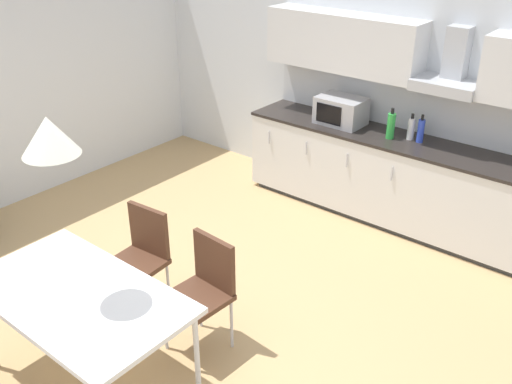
% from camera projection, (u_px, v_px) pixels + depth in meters
% --- Properties ---
extents(ground_plane, '(8.72, 8.49, 0.02)m').
position_uv_depth(ground_plane, '(186.00, 327.00, 4.44)').
color(ground_plane, tan).
extents(wall_back, '(6.97, 0.10, 2.53)m').
position_uv_depth(wall_back, '(379.00, 84.00, 5.85)').
color(wall_back, silver).
rests_on(wall_back, ground_plane).
extents(kitchen_counter, '(3.93, 0.62, 0.89)m').
position_uv_depth(kitchen_counter, '(427.00, 189.00, 5.54)').
color(kitchen_counter, '#333333').
rests_on(kitchen_counter, ground_plane).
extents(backsplash_tile, '(3.91, 0.02, 0.48)m').
position_uv_depth(backsplash_tile, '(449.00, 115.00, 5.42)').
color(backsplash_tile, silver).
rests_on(backsplash_tile, kitchen_counter).
extents(upper_wall_cabinets, '(3.91, 0.40, 0.56)m').
position_uv_depth(upper_wall_cabinets, '(452.00, 61.00, 5.06)').
color(upper_wall_cabinets, silver).
extents(microwave, '(0.48, 0.35, 0.28)m').
position_uv_depth(microwave, '(341.00, 111.00, 5.84)').
color(microwave, '#ADADB2').
rests_on(microwave, kitchen_counter).
extents(bottle_white, '(0.07, 0.07, 0.26)m').
position_uv_depth(bottle_white, '(411.00, 128.00, 5.47)').
color(bottle_white, white).
rests_on(bottle_white, kitchen_counter).
extents(bottle_green, '(0.08, 0.08, 0.30)m').
position_uv_depth(bottle_green, '(391.00, 126.00, 5.48)').
color(bottle_green, green).
rests_on(bottle_green, kitchen_counter).
extents(bottle_blue, '(0.07, 0.07, 0.27)m').
position_uv_depth(bottle_blue, '(421.00, 131.00, 5.40)').
color(bottle_blue, blue).
rests_on(bottle_blue, kitchen_counter).
extents(dining_table, '(1.48, 0.82, 0.76)m').
position_uv_depth(dining_table, '(78.00, 299.00, 3.59)').
color(dining_table, white).
rests_on(dining_table, ground_plane).
extents(chair_far_left, '(0.43, 0.43, 0.87)m').
position_uv_depth(chair_far_left, '(141.00, 251.00, 4.41)').
color(chair_far_left, '#4C2D1E').
rests_on(chair_far_left, ground_plane).
extents(chair_far_right, '(0.43, 0.43, 0.87)m').
position_uv_depth(chair_far_right, '(205.00, 284.00, 4.03)').
color(chair_far_right, '#4C2D1E').
rests_on(chair_far_right, ground_plane).
extents(pendant_lamp, '(0.32, 0.32, 0.22)m').
position_uv_depth(pendant_lamp, '(49.00, 136.00, 3.09)').
color(pendant_lamp, silver).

